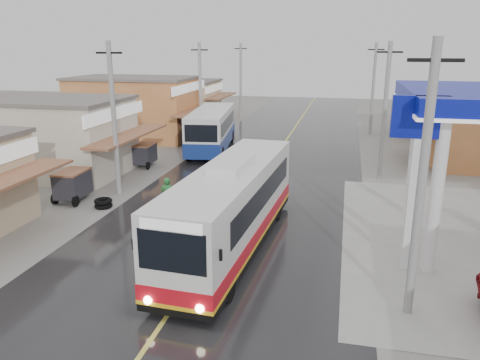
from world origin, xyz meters
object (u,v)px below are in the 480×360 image
Objects in this scene: tricycle_far at (144,153)px; coach_bus at (233,207)px; second_bus at (212,129)px; cyclist at (169,206)px; tyre_stack at (103,203)px; tricycle_near at (72,184)px.

coach_bus is at bearing -54.72° from tricycle_far.
tricycle_far is at bearing 131.34° from coach_bus.
second_bus is 14.74m from cyclist.
tyre_stack is (1.42, -8.15, -0.64)m from tricycle_far.
coach_bus is at bearing -39.60° from cyclist.
tricycle_far reaches higher than tyre_stack.
tricycle_near is 7.56m from tricycle_far.
tricycle_near is (-9.42, 3.80, -0.80)m from coach_bus.
tricycle_near is 2.39× the size of tyre_stack.
tyre_stack is at bearing 160.20° from coach_bus.
tricycle_far is at bearing 82.79° from tricycle_near.
tricycle_near is at bearing 158.66° from cyclist.
tricycle_far is at bearing 99.87° from tyre_stack.
coach_bus is at bearing -78.75° from second_bus.
second_bus is (-5.74, 16.82, -0.04)m from coach_bus.
cyclist is (2.18, -14.54, -0.99)m from second_bus.
second_bus is 6.35m from tricycle_far.
cyclist is at bearing -17.08° from tricycle_near.
coach_bus is 1.20× the size of second_bus.
coach_bus is at bearing -23.24° from tyre_stack.
second_bus is at bearing 112.27° from coach_bus.
coach_bus is 14.38m from tricycle_far.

